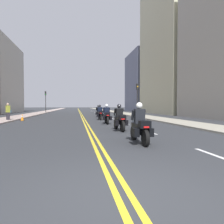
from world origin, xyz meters
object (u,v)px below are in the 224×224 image
at_px(motorcycle_3, 100,114).
at_px(pedestrian_0, 8,112).
at_px(motorcycle_2, 107,116).
at_px(traffic_cone_0, 22,117).
at_px(traffic_light_near, 137,94).
at_px(motorcycle_1, 120,120).
at_px(motorcycle_0, 140,127).
at_px(motorcycle_4, 98,112).
at_px(traffic_light_far, 46,98).

height_order(motorcycle_3, pedestrian_0, pedestrian_0).
relative_size(motorcycle_3, pedestrian_0, 1.29).
bearing_deg(motorcycle_2, pedestrian_0, 155.31).
height_order(traffic_cone_0, traffic_light_near, traffic_light_near).
bearing_deg(traffic_cone_0, pedestrian_0, -177.24).
xyz_separation_m(motorcycle_1, traffic_cone_0, (-7.90, 9.61, -0.31)).
bearing_deg(pedestrian_0, motorcycle_0, -98.26).
xyz_separation_m(motorcycle_1, traffic_light_near, (5.37, 14.16, 2.41)).
distance_m(motorcycle_3, motorcycle_4, 5.14).
bearing_deg(motorcycle_4, pedestrian_0, -148.56).
bearing_deg(traffic_cone_0, motorcycle_1, -50.57).
bearing_deg(pedestrian_0, traffic_light_near, -24.17).
relative_size(motorcycle_2, motorcycle_4, 1.03).
relative_size(motorcycle_2, traffic_cone_0, 3.27).
height_order(motorcycle_2, pedestrian_0, pedestrian_0).
bearing_deg(motorcycle_1, traffic_cone_0, 126.58).
height_order(motorcycle_2, motorcycle_4, motorcycle_2).
height_order(motorcycle_0, motorcycle_3, motorcycle_0).
height_order(motorcycle_4, traffic_light_far, traffic_light_far).
bearing_deg(motorcycle_1, traffic_light_far, 102.37).
xyz_separation_m(motorcycle_0, traffic_cone_0, (-7.84, 13.89, -0.31)).
xyz_separation_m(motorcycle_4, traffic_cone_0, (-8.17, -5.35, -0.29)).
bearing_deg(motorcycle_4, motorcycle_3, -92.19).
distance_m(traffic_light_far, pedestrian_0, 23.40).
relative_size(motorcycle_3, traffic_light_far, 0.50).
xyz_separation_m(motorcycle_3, traffic_cone_0, (-7.82, -0.22, -0.32)).
distance_m(motorcycle_0, pedestrian_0, 16.57).
bearing_deg(traffic_cone_0, motorcycle_0, -60.54).
xyz_separation_m(motorcycle_4, pedestrian_0, (-9.47, -5.41, 0.27)).
bearing_deg(motorcycle_1, motorcycle_2, 88.04).
relative_size(motorcycle_4, traffic_light_near, 0.50).
xyz_separation_m(traffic_light_near, traffic_light_far, (-14.30, 18.69, 0.07)).
height_order(motorcycle_2, traffic_light_near, traffic_light_near).
xyz_separation_m(traffic_cone_0, traffic_light_near, (13.27, 4.55, 2.72)).
relative_size(traffic_light_near, traffic_light_far, 0.97).
height_order(motorcycle_1, motorcycle_3, motorcycle_3).
distance_m(motorcycle_0, motorcycle_1, 4.27).
height_order(motorcycle_4, pedestrian_0, pedestrian_0).
distance_m(motorcycle_4, traffic_light_near, 5.70).
bearing_deg(motorcycle_0, motorcycle_4, 89.17).
distance_m(motorcycle_4, traffic_light_far, 20.27).
height_order(motorcycle_1, motorcycle_4, motorcycle_1).
height_order(motorcycle_1, traffic_cone_0, motorcycle_1).
xyz_separation_m(motorcycle_4, traffic_light_near, (5.10, -0.80, 2.42)).
height_order(motorcycle_0, motorcycle_1, motorcycle_0).
distance_m(motorcycle_1, pedestrian_0, 13.27).
xyz_separation_m(motorcycle_3, traffic_light_far, (-8.85, 23.02, 2.46)).
relative_size(motorcycle_3, traffic_light_near, 0.51).
relative_size(motorcycle_1, pedestrian_0, 1.28).
xyz_separation_m(motorcycle_0, motorcycle_4, (0.33, 19.23, -0.02)).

